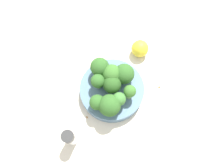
% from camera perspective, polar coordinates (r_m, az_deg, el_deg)
% --- Properties ---
extents(ground_plane, '(3.00, 3.00, 0.00)m').
position_cam_1_polar(ground_plane, '(0.63, -0.00, -2.12)').
color(ground_plane, beige).
extents(bowl, '(0.18, 0.18, 0.03)m').
position_cam_1_polar(bowl, '(0.61, -0.00, -1.62)').
color(bowl, slate).
rests_on(bowl, ground_plane).
extents(broccoli_floret_0, '(0.04, 0.04, 0.06)m').
position_cam_1_polar(broccoli_floret_0, '(0.57, -3.72, 0.68)').
color(broccoli_floret_0, '#8EB770').
rests_on(broccoli_floret_0, bowl).
extents(broccoli_floret_1, '(0.05, 0.05, 0.06)m').
position_cam_1_polar(broccoli_floret_1, '(0.57, -0.07, 2.62)').
color(broccoli_floret_1, '#84AD66').
rests_on(broccoli_floret_1, bowl).
extents(broccoli_floret_2, '(0.03, 0.03, 0.05)m').
position_cam_1_polar(broccoli_floret_2, '(0.55, 1.88, -3.99)').
color(broccoli_floret_2, '#8EB770').
rests_on(broccoli_floret_2, bowl).
extents(broccoli_floret_3, '(0.05, 0.05, 0.05)m').
position_cam_1_polar(broccoli_floret_3, '(0.57, -0.07, -0.36)').
color(broccoli_floret_3, '#84AD66').
rests_on(broccoli_floret_3, bowl).
extents(broccoli_floret_4, '(0.06, 0.06, 0.06)m').
position_cam_1_polar(broccoli_floret_4, '(0.55, -0.64, -5.62)').
color(broccoli_floret_4, '#84AD66').
rests_on(broccoli_floret_4, bowl).
extents(broccoli_floret_5, '(0.04, 0.04, 0.05)m').
position_cam_1_polar(broccoli_floret_5, '(0.56, -4.02, -4.74)').
color(broccoli_floret_5, '#7A9E5B').
rests_on(broccoli_floret_5, bowl).
extents(broccoli_floret_6, '(0.05, 0.05, 0.06)m').
position_cam_1_polar(broccoli_floret_6, '(0.58, 3.18, 2.61)').
color(broccoli_floret_6, '#8EB770').
rests_on(broccoli_floret_6, bowl).
extents(broccoli_floret_7, '(0.03, 0.03, 0.05)m').
position_cam_1_polar(broccoli_floret_7, '(0.56, 4.66, -2.06)').
color(broccoli_floret_7, '#84AD66').
rests_on(broccoli_floret_7, bowl).
extents(broccoli_floret_8, '(0.05, 0.05, 0.06)m').
position_cam_1_polar(broccoli_floret_8, '(0.58, -3.21, 4.39)').
color(broccoli_floret_8, '#7A9E5B').
rests_on(broccoli_floret_8, bowl).
extents(pepper_shaker, '(0.03, 0.03, 0.08)m').
position_cam_1_polar(pepper_shaker, '(0.57, -10.58, -13.98)').
color(pepper_shaker, silver).
rests_on(pepper_shaker, ground_plane).
extents(lemon_wedge, '(0.05, 0.05, 0.05)m').
position_cam_1_polar(lemon_wedge, '(0.66, 7.31, 9.15)').
color(lemon_wedge, yellow).
rests_on(lemon_wedge, ground_plane).
extents(almond_crumb_0, '(0.01, 0.01, 0.01)m').
position_cam_1_polar(almond_crumb_0, '(0.61, -6.56, -8.62)').
color(almond_crumb_0, olive).
rests_on(almond_crumb_0, ground_plane).
extents(almond_crumb_1, '(0.01, 0.01, 0.01)m').
position_cam_1_polar(almond_crumb_1, '(0.64, 12.27, -0.76)').
color(almond_crumb_1, olive).
rests_on(almond_crumb_1, ground_plane).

